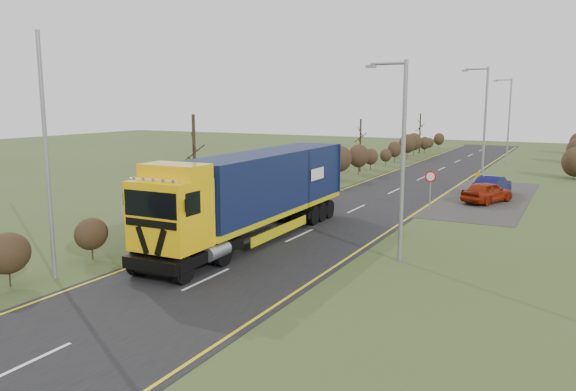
% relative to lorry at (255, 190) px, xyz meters
% --- Properties ---
extents(ground, '(160.00, 160.00, 0.00)m').
position_rel_lorry_xyz_m(ground, '(1.57, -2.28, -2.48)').
color(ground, '#3B491F').
rests_on(ground, ground).
extents(road, '(8.00, 120.00, 0.02)m').
position_rel_lorry_xyz_m(road, '(1.57, 7.72, -2.47)').
color(road, black).
rests_on(road, ground).
extents(layby, '(6.00, 18.00, 0.02)m').
position_rel_lorry_xyz_m(layby, '(8.07, 17.72, -2.46)').
color(layby, '#2D2B28').
rests_on(layby, ground).
extents(lane_markings, '(7.52, 116.00, 0.01)m').
position_rel_lorry_xyz_m(lane_markings, '(1.57, 7.41, -2.45)').
color(lane_markings, gold).
rests_on(lane_markings, road).
extents(hedgerow, '(2.24, 102.04, 6.05)m').
position_rel_lorry_xyz_m(hedgerow, '(-4.43, 5.61, -0.86)').
color(hedgerow, black).
rests_on(hedgerow, ground).
extents(lorry, '(3.05, 15.69, 4.36)m').
position_rel_lorry_xyz_m(lorry, '(0.00, 0.00, 0.00)').
color(lorry, black).
rests_on(lorry, ground).
extents(car_red_hatchback, '(3.22, 4.56, 1.44)m').
position_rel_lorry_xyz_m(car_red_hatchback, '(8.51, 15.93, -1.76)').
color(car_red_hatchback, maroon).
rests_on(car_red_hatchback, ground).
extents(car_blue_sedan, '(2.21, 4.54, 1.43)m').
position_rel_lorry_xyz_m(car_blue_sedan, '(8.39, 19.32, -1.76)').
color(car_blue_sedan, '#0B0C3D').
rests_on(car_blue_sedan, ground).
extents(streetlight_near, '(1.80, 0.18, 8.42)m').
position_rel_lorry_xyz_m(streetlight_near, '(7.27, -0.32, 2.15)').
color(streetlight_near, gray).
rests_on(streetlight_near, ground).
extents(streetlight_mid, '(1.97, 0.19, 9.27)m').
position_rel_lorry_xyz_m(streetlight_mid, '(7.17, 21.50, 2.64)').
color(streetlight_mid, gray).
rests_on(streetlight_mid, ground).
extents(streetlight_far, '(1.94, 0.18, 9.11)m').
position_rel_lorry_xyz_m(streetlight_far, '(6.63, 41.60, 2.55)').
color(streetlight_far, gray).
rests_on(streetlight_far, ground).
extents(left_pole, '(0.16, 0.16, 9.30)m').
position_rel_lorry_xyz_m(left_pole, '(-3.72, -8.86, 2.17)').
color(left_pole, gray).
rests_on(left_pole, ground).
extents(speed_sign, '(0.69, 0.10, 2.51)m').
position_rel_lorry_xyz_m(speed_sign, '(5.80, 11.29, -0.70)').
color(speed_sign, gray).
rests_on(speed_sign, ground).
extents(warning_board, '(0.64, 0.11, 1.68)m').
position_rel_lorry_xyz_m(warning_board, '(7.32, 19.64, -1.48)').
color(warning_board, gray).
rests_on(warning_board, ground).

